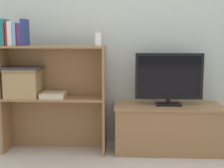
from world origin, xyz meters
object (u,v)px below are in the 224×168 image
at_px(tv, 169,78).
at_px(book_teal, 5,32).
at_px(book_plum, 21,35).
at_px(book_ivory, 13,34).
at_px(baby_monitor, 98,39).
at_px(book_crimson, 9,34).
at_px(laptop, 23,68).
at_px(book_skyblue, 17,34).
at_px(book_navy, 25,32).
at_px(tv_stand, 168,128).
at_px(magazine_stack, 54,95).
at_px(storage_basket_left, 23,82).

xyz_separation_m(tv, book_teal, (-1.41, -0.08, 0.39)).
relative_size(book_teal, book_plum, 1.23).
xyz_separation_m(book_ivory, baby_monitor, (0.73, 0.03, -0.05)).
height_order(book_crimson, laptop, book_crimson).
bearing_deg(book_skyblue, baby_monitor, 2.11).
distance_m(tv, book_crimson, 1.43).
relative_size(book_crimson, laptop, 0.60).
bearing_deg(laptop, book_navy, -15.78).
bearing_deg(laptop, book_plum, -81.42).
relative_size(tv_stand, magazine_stack, 4.54).
bearing_deg(book_teal, baby_monitor, 1.84).
xyz_separation_m(storage_basket_left, magazine_stack, (0.27, -0.00, -0.11)).
distance_m(book_plum, storage_basket_left, 0.41).
height_order(tv, book_plum, book_plum).
bearing_deg(tv_stand, book_ivory, -176.37).
relative_size(tv, baby_monitor, 4.32).
height_order(book_crimson, book_navy, book_navy).
bearing_deg(book_crimson, baby_monitor, 1.92).
xyz_separation_m(book_skyblue, book_navy, (0.07, 0.00, 0.01)).
bearing_deg(book_teal, book_navy, 0.00).
relative_size(tv_stand, book_plum, 5.23).
xyz_separation_m(tv, storage_basket_left, (-1.28, -0.07, -0.04)).
relative_size(book_teal, baby_monitor, 1.64).
xyz_separation_m(book_crimson, book_plum, (0.10, 0.00, -0.01)).
distance_m(baby_monitor, storage_basket_left, 0.76).
xyz_separation_m(book_skyblue, baby_monitor, (0.70, 0.03, -0.04)).
bearing_deg(book_plum, laptop, 98.58).
xyz_separation_m(book_teal, laptop, (0.14, 0.01, -0.30)).
height_order(book_skyblue, baby_monitor, book_skyblue).
xyz_separation_m(book_plum, storage_basket_left, (-0.00, 0.01, -0.41)).
bearing_deg(book_crimson, tv_stand, 3.54).
relative_size(book_skyblue, book_plum, 1.06).
distance_m(tv_stand, magazine_stack, 1.06).
bearing_deg(laptop, tv_stand, 3.35).
distance_m(tv_stand, book_teal, 1.65).
height_order(book_ivory, storage_basket_left, book_ivory).
distance_m(book_navy, magazine_stack, 0.59).
bearing_deg(tv, book_crimson, -176.52).
bearing_deg(baby_monitor, magazine_stack, -177.62).
bearing_deg(baby_monitor, book_skyblue, -177.89).
bearing_deg(book_ivory, book_plum, 0.00).
bearing_deg(book_teal, book_crimson, 0.00).
distance_m(tv_stand, book_ivory, 1.59).
height_order(book_plum, book_navy, book_navy).
xyz_separation_m(book_skyblue, laptop, (0.03, 0.01, -0.29)).
bearing_deg(tv_stand, magazine_stack, -175.69).
bearing_deg(tv_stand, baby_monitor, -174.46).
bearing_deg(book_navy, tv_stand, 3.94).
height_order(book_navy, baby_monitor, book_navy).
height_order(tv, book_skyblue, book_skyblue).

